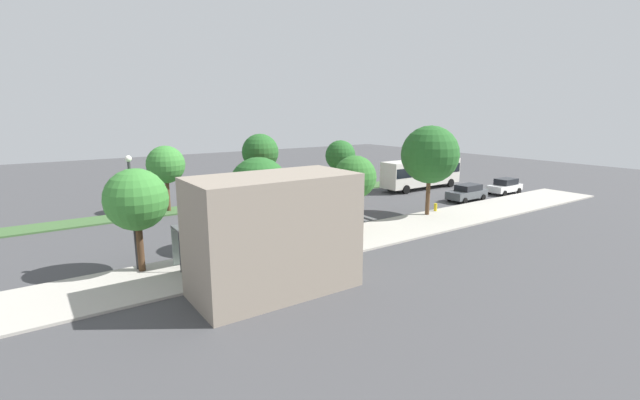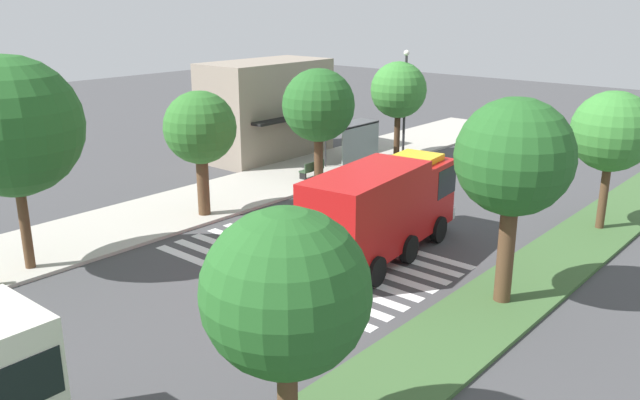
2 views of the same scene
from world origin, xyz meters
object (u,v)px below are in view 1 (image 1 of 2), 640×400
at_px(parked_car_west, 505,186).
at_px(median_tree_center, 166,165).
at_px(median_tree_far_west, 340,156).
at_px(parked_car_mid, 467,192).
at_px(median_tree_west, 260,153).
at_px(fire_hydrant, 435,207).
at_px(street_lamp, 132,204).
at_px(sidewalk_tree_far_west, 430,155).
at_px(sidewalk_tree_east, 136,200).
at_px(sidewalk_tree_center, 259,187).
at_px(transit_bus, 422,172).
at_px(sidewalk_tree_west, 355,178).
at_px(bench_near_shelter, 263,243).
at_px(fire_truck, 278,190).
at_px(bus_stop_shelter, 203,234).

relative_size(parked_car_west, median_tree_center, 0.73).
bearing_deg(median_tree_far_west, parked_car_mid, 119.89).
relative_size(median_tree_west, fire_hydrant, 9.61).
xyz_separation_m(parked_car_west, street_lamp, (39.34, 1.80, 3.13)).
bearing_deg(median_tree_far_west, fire_hydrant, 91.07).
xyz_separation_m(sidewalk_tree_far_west, median_tree_far_west, (-1.42, -14.53, -1.38)).
bearing_deg(sidewalk_tree_east, sidewalk_tree_far_west, 180.00).
bearing_deg(fire_hydrant, sidewalk_tree_center, 1.58).
relative_size(transit_bus, sidewalk_tree_west, 1.94).
bearing_deg(parked_car_west, bench_near_shelter, 3.98).
distance_m(street_lamp, fire_hydrant, 26.03).
height_order(bench_near_shelter, sidewalk_tree_center, sidewalk_tree_center).
bearing_deg(sidewalk_tree_far_west, bench_near_shelter, 1.95).
bearing_deg(bench_near_shelter, fire_hydrant, -176.66).
bearing_deg(median_tree_center, fire_truck, 146.33).
height_order(fire_truck, sidewalk_tree_east, sidewalk_tree_east).
bearing_deg(bench_near_shelter, bus_stop_shelter, 0.21).
xyz_separation_m(parked_car_mid, sidewalk_tree_far_west, (8.51, 2.20, 4.55)).
xyz_separation_m(bus_stop_shelter, median_tree_center, (-2.18, -15.10, 2.48)).
height_order(median_tree_west, median_tree_center, median_tree_west).
xyz_separation_m(sidewalk_tree_center, fire_hydrant, (-18.07, -0.50, -3.73)).
bearing_deg(transit_bus, parked_car_mid, -100.96).
xyz_separation_m(sidewalk_tree_far_west, sidewalk_tree_east, (23.97, -0.00, -1.15)).
height_order(median_tree_far_west, median_tree_center, median_tree_center).
xyz_separation_m(bench_near_shelter, median_tree_west, (-7.65, -15.09, 4.35)).
bearing_deg(median_tree_west, fire_hydrant, 126.94).
bearing_deg(sidewalk_tree_east, bench_near_shelter, 175.69).
distance_m(parked_car_mid, median_tree_far_west, 14.56).
bearing_deg(street_lamp, sidewalk_tree_west, 178.55).
bearing_deg(bench_near_shelter, transit_bus, -158.72).
bearing_deg(transit_bus, bench_near_shelter, -159.31).
bearing_deg(street_lamp, sidewalk_tree_center, 177.03).
relative_size(parked_car_mid, sidewalk_tree_far_west, 0.61).
height_order(sidewalk_tree_center, median_tree_far_west, sidewalk_tree_center).
bearing_deg(median_tree_center, sidewalk_tree_east, 68.81).
bearing_deg(median_tree_far_west, transit_bus, 150.39).
bearing_deg(sidewalk_tree_west, median_tree_far_west, -123.79).
height_order(sidewalk_tree_west, fire_hydrant, sidewalk_tree_west).
bearing_deg(street_lamp, bench_near_shelter, 172.78).
relative_size(parked_car_west, street_lamp, 0.66).
distance_m(parked_car_west, street_lamp, 39.51).
relative_size(fire_truck, sidewalk_tree_west, 1.52).
bearing_deg(sidewalk_tree_west, bench_near_shelter, 3.91).
bearing_deg(sidewalk_tree_center, fire_hydrant, -178.42).
bearing_deg(sidewalk_tree_far_west, sidewalk_tree_center, 0.00).
relative_size(bench_near_shelter, sidewalk_tree_west, 0.28).
bearing_deg(sidewalk_tree_east, street_lamp, -70.68).
xyz_separation_m(transit_bus, street_lamp, (33.99, 9.32, 1.95)).
xyz_separation_m(street_lamp, median_tree_center, (-5.77, -14.13, 0.37)).
bearing_deg(median_tree_far_west, sidewalk_tree_east, 29.78).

